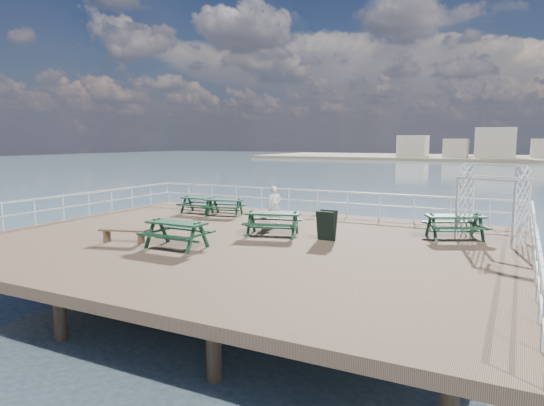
{
  "coord_description": "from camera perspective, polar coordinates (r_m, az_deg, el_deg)",
  "views": [
    {
      "loc": [
        8.38,
        -14.1,
        3.39
      ],
      "look_at": [
        0.31,
        1.62,
        1.1
      ],
      "focal_mm": 32.0,
      "sensor_mm": 36.0,
      "label": 1
    }
  ],
  "objects": [
    {
      "name": "ground",
      "position": [
        16.78,
        -3.47,
        -4.81
      ],
      "size": [
        18.0,
        14.0,
        0.3
      ],
      "primitive_type": "cube",
      "color": "brown",
      "rests_on": "ground"
    },
    {
      "name": "sea_backdrop",
      "position": [
        148.28,
        28.89,
        4.98
      ],
      "size": [
        300.0,
        300.0,
        9.2
      ],
      "color": "#3B5463",
      "rests_on": "ground"
    },
    {
      "name": "picnic_table_a",
      "position": [
        22.95,
        -8.5,
        0.16
      ],
      "size": [
        1.76,
        1.44,
        0.84
      ],
      "rotation": [
        0.0,
        0.0,
        0.03
      ],
      "color": "#143921",
      "rests_on": "ground"
    },
    {
      "name": "person",
      "position": [
        19.57,
        0.29,
        -0.29
      ],
      "size": [
        0.68,
        0.64,
        1.55
      ],
      "primitive_type": "imported",
      "rotation": [
        0.0,
        0.0,
        0.66
      ],
      "color": "white",
      "rests_on": "ground"
    },
    {
      "name": "flat_bench_near",
      "position": [
        16.8,
        -17.04,
        -3.36
      ],
      "size": [
        1.69,
        0.82,
        0.47
      ],
      "rotation": [
        0.0,
        0.0,
        0.28
      ],
      "color": "brown",
      "rests_on": "ground"
    },
    {
      "name": "picnic_table_e",
      "position": [
        17.37,
        0.1,
        -1.86
      ],
      "size": [
        2.28,
        2.02,
        0.94
      ],
      "rotation": [
        0.0,
        0.0,
        0.27
      ],
      "color": "#143921",
      "rests_on": "ground"
    },
    {
      "name": "picnic_table_d",
      "position": [
        15.66,
        -11.16,
        -3.0
      ],
      "size": [
        1.96,
        1.59,
        0.95
      ],
      "rotation": [
        0.0,
        0.0,
        -0.01
      ],
      "color": "#143921",
      "rests_on": "ground"
    },
    {
      "name": "trellis_arbor",
      "position": [
        17.87,
        24.45,
        -0.46
      ],
      "size": [
        2.37,
        1.85,
        2.61
      ],
      "rotation": [
        0.0,
        0.0,
        -0.4
      ],
      "color": "silver",
      "rests_on": "ground"
    },
    {
      "name": "picnic_table_b",
      "position": [
        22.1,
        -5.69,
        -0.07
      ],
      "size": [
        1.99,
        1.75,
        0.84
      ],
      "rotation": [
        0.0,
        0.0,
        0.24
      ],
      "color": "#143921",
      "rests_on": "ground"
    },
    {
      "name": "railing",
      "position": [
        18.86,
        0.29,
        -0.29
      ],
      "size": [
        17.77,
        13.76,
        1.1
      ],
      "color": "silver",
      "rests_on": "ground"
    },
    {
      "name": "picnic_table_c",
      "position": [
        17.92,
        20.71,
        -2.07
      ],
      "size": [
        2.4,
        2.23,
        0.93
      ],
      "rotation": [
        0.0,
        0.0,
        0.46
      ],
      "color": "#143921",
      "rests_on": "ground"
    },
    {
      "name": "sandwich_board",
      "position": [
        16.58,
        6.45,
        -2.68
      ],
      "size": [
        0.64,
        0.48,
        1.04
      ],
      "rotation": [
        0.0,
        0.0,
        0.01
      ],
      "color": "black",
      "rests_on": "ground"
    }
  ]
}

